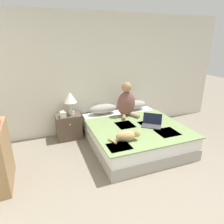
{
  "coord_description": "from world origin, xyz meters",
  "views": [
    {
      "loc": [
        -1.55,
        -1.15,
        2.03
      ],
      "look_at": [
        -0.36,
        1.95,
        0.8
      ],
      "focal_mm": 32.0,
      "sensor_mm": 36.0,
      "label": 1
    }
  ],
  "objects_px": {
    "pillow_far": "(134,105)",
    "nightstand": "(69,126)",
    "tissue_box": "(63,114)",
    "cat_tabby": "(127,136)",
    "person_sitting": "(126,102)",
    "bed": "(134,134)",
    "pillow_near": "(103,109)",
    "laptop_open": "(152,123)",
    "table_lamp": "(70,99)"
  },
  "relations": [
    {
      "from": "pillow_far",
      "to": "nightstand",
      "type": "height_order",
      "value": "pillow_far"
    },
    {
      "from": "cat_tabby",
      "to": "tissue_box",
      "type": "xyz_separation_m",
      "value": [
        -0.85,
        1.24,
        0.05
      ]
    },
    {
      "from": "laptop_open",
      "to": "tissue_box",
      "type": "relative_size",
      "value": 3.13
    },
    {
      "from": "tissue_box",
      "to": "pillow_near",
      "type": "bearing_deg",
      "value": 7.79
    },
    {
      "from": "bed",
      "to": "nightstand",
      "type": "distance_m",
      "value": 1.4
    },
    {
      "from": "bed",
      "to": "pillow_far",
      "type": "distance_m",
      "value": 0.94
    },
    {
      "from": "pillow_far",
      "to": "cat_tabby",
      "type": "distance_m",
      "value": 1.58
    },
    {
      "from": "pillow_near",
      "to": "nightstand",
      "type": "height_order",
      "value": "pillow_near"
    },
    {
      "from": "tissue_box",
      "to": "nightstand",
      "type": "bearing_deg",
      "value": 40.69
    },
    {
      "from": "cat_tabby",
      "to": "pillow_near",
      "type": "bearing_deg",
      "value": 98.08
    },
    {
      "from": "pillow_far",
      "to": "tissue_box",
      "type": "bearing_deg",
      "value": -175.76
    },
    {
      "from": "person_sitting",
      "to": "nightstand",
      "type": "distance_m",
      "value": 1.34
    },
    {
      "from": "bed",
      "to": "person_sitting",
      "type": "distance_m",
      "value": 0.73
    },
    {
      "from": "pillow_far",
      "to": "cat_tabby",
      "type": "height_order",
      "value": "pillow_far"
    },
    {
      "from": "bed",
      "to": "cat_tabby",
      "type": "height_order",
      "value": "cat_tabby"
    },
    {
      "from": "pillow_far",
      "to": "cat_tabby",
      "type": "bearing_deg",
      "value": -120.56
    },
    {
      "from": "person_sitting",
      "to": "laptop_open",
      "type": "relative_size",
      "value": 1.67
    },
    {
      "from": "person_sitting",
      "to": "laptop_open",
      "type": "xyz_separation_m",
      "value": [
        0.22,
        -0.68,
        -0.26
      ]
    },
    {
      "from": "pillow_far",
      "to": "nightstand",
      "type": "distance_m",
      "value": 1.57
    },
    {
      "from": "pillow_near",
      "to": "tissue_box",
      "type": "relative_size",
      "value": 4.44
    },
    {
      "from": "person_sitting",
      "to": "table_lamp",
      "type": "distance_m",
      "value": 1.18
    },
    {
      "from": "bed",
      "to": "cat_tabby",
      "type": "relative_size",
      "value": 3.74
    },
    {
      "from": "cat_tabby",
      "to": "nightstand",
      "type": "xyz_separation_m",
      "value": [
        -0.74,
        1.33,
        -0.27
      ]
    },
    {
      "from": "laptop_open",
      "to": "tissue_box",
      "type": "height_order",
      "value": "laptop_open"
    },
    {
      "from": "bed",
      "to": "table_lamp",
      "type": "height_order",
      "value": "table_lamp"
    },
    {
      "from": "nightstand",
      "to": "table_lamp",
      "type": "xyz_separation_m",
      "value": [
        0.07,
        0.01,
        0.61
      ]
    },
    {
      "from": "bed",
      "to": "cat_tabby",
      "type": "bearing_deg",
      "value": -126.91
    },
    {
      "from": "laptop_open",
      "to": "nightstand",
      "type": "height_order",
      "value": "laptop_open"
    },
    {
      "from": "person_sitting",
      "to": "tissue_box",
      "type": "distance_m",
      "value": 1.34
    },
    {
      "from": "bed",
      "to": "nightstand",
      "type": "height_order",
      "value": "nightstand"
    },
    {
      "from": "laptop_open",
      "to": "table_lamp",
      "type": "bearing_deg",
      "value": -176.97
    },
    {
      "from": "person_sitting",
      "to": "pillow_far",
      "type": "bearing_deg",
      "value": 42.22
    },
    {
      "from": "pillow_near",
      "to": "nightstand",
      "type": "distance_m",
      "value": 0.84
    },
    {
      "from": "nightstand",
      "to": "tissue_box",
      "type": "xyz_separation_m",
      "value": [
        -0.11,
        -0.09,
        0.32
      ]
    },
    {
      "from": "person_sitting",
      "to": "tissue_box",
      "type": "bearing_deg",
      "value": 172.15
    },
    {
      "from": "table_lamp",
      "to": "tissue_box",
      "type": "height_order",
      "value": "table_lamp"
    },
    {
      "from": "pillow_near",
      "to": "person_sitting",
      "type": "xyz_separation_m",
      "value": [
        0.42,
        -0.3,
        0.21
      ]
    },
    {
      "from": "table_lamp",
      "to": "tissue_box",
      "type": "relative_size",
      "value": 3.39
    },
    {
      "from": "cat_tabby",
      "to": "person_sitting",
      "type": "bearing_deg",
      "value": 76.03
    },
    {
      "from": "cat_tabby",
      "to": "tissue_box",
      "type": "height_order",
      "value": "tissue_box"
    },
    {
      "from": "person_sitting",
      "to": "cat_tabby",
      "type": "relative_size",
      "value": 1.43
    },
    {
      "from": "person_sitting",
      "to": "tissue_box",
      "type": "height_order",
      "value": "person_sitting"
    },
    {
      "from": "pillow_near",
      "to": "pillow_far",
      "type": "bearing_deg",
      "value": 0.0
    },
    {
      "from": "person_sitting",
      "to": "pillow_near",
      "type": "bearing_deg",
      "value": 144.27
    },
    {
      "from": "person_sitting",
      "to": "table_lamp",
      "type": "relative_size",
      "value": 1.54
    },
    {
      "from": "pillow_far",
      "to": "tissue_box",
      "type": "height_order",
      "value": "tissue_box"
    },
    {
      "from": "bed",
      "to": "nightstand",
      "type": "xyz_separation_m",
      "value": [
        -1.17,
        0.77,
        0.04
      ]
    },
    {
      "from": "laptop_open",
      "to": "nightstand",
      "type": "bearing_deg",
      "value": -175.36
    },
    {
      "from": "nightstand",
      "to": "person_sitting",
      "type": "bearing_deg",
      "value": -12.78
    },
    {
      "from": "person_sitting",
      "to": "cat_tabby",
      "type": "height_order",
      "value": "person_sitting"
    }
  ]
}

